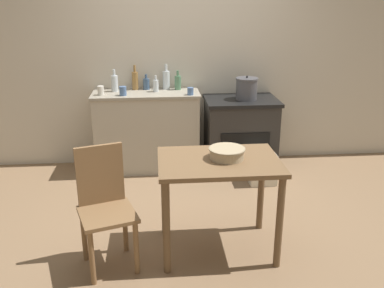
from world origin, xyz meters
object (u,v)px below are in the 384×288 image
object	(u,v)px
bottle_left	(166,79)
cup_right	(123,91)
work_table	(219,176)
flour_sack	(263,169)
stock_pot	(247,89)
stove	(240,133)
cup_mid_right	(190,91)
cup_far_right	(101,90)
mixing_bowl_large	(227,153)
chair	(105,204)
bottle_mid_left	(146,84)
bottle_center_right	(178,82)
bottle_center	(115,83)
bottle_center_left	(156,85)
bottle_far_left	(135,80)

from	to	relation	value
bottle_left	cup_right	world-z (taller)	bottle_left
cup_right	work_table	bearing A→B (deg)	-63.22
flour_sack	stock_pot	bearing A→B (deg)	103.20
stove	cup_mid_right	bearing A→B (deg)	-168.69
work_table	cup_far_right	xyz separation A→B (m)	(-1.08, 1.70, 0.33)
stock_pot	mixing_bowl_large	world-z (taller)	stock_pot
stock_pot	cup_far_right	bearing A→B (deg)	-179.40
chair	bottle_mid_left	distance (m)	2.14
stock_pot	cup_mid_right	distance (m)	0.67
stove	bottle_mid_left	bearing A→B (deg)	169.14
work_table	flour_sack	distance (m)	1.49
stove	mixing_bowl_large	world-z (taller)	mixing_bowl_large
chair	bottle_left	world-z (taller)	bottle_left
stove	bottle_mid_left	distance (m)	1.26
cup_right	flour_sack	bearing A→B (deg)	-15.70
work_table	mixing_bowl_large	bearing A→B (deg)	15.96
flour_sack	bottle_center_right	bearing A→B (deg)	142.71
bottle_left	bottle_center_right	xyz separation A→B (m)	(0.13, -0.04, -0.03)
work_table	bottle_center	size ratio (longest dim) A/B	3.71
cup_mid_right	bottle_center_right	bearing A→B (deg)	113.01
stove	bottle_center_left	world-z (taller)	bottle_center_left
cup_mid_right	cup_right	world-z (taller)	cup_right
work_table	bottle_center_right	distance (m)	1.96
bottle_far_left	bottle_center_right	xyz separation A→B (m)	(0.50, -0.04, -0.02)
work_table	chair	distance (m)	0.90
cup_mid_right	cup_right	bearing A→B (deg)	177.17
chair	bottle_center_right	bearing A→B (deg)	53.60
stove	bottle_center_left	xyz separation A→B (m)	(-0.99, 0.08, 0.58)
chair	bottle_far_left	xyz separation A→B (m)	(0.17, 2.06, 0.55)
bottle_mid_left	bottle_center_left	size ratio (longest dim) A/B	0.95
flour_sack	bottle_left	size ratio (longest dim) A/B	1.15
bottle_mid_left	bottle_center_left	bearing A→B (deg)	-50.62
work_table	bottle_center	distance (m)	2.13
stove	flour_sack	size ratio (longest dim) A/B	2.52
bottle_left	bottle_center	world-z (taller)	bottle_left
bottle_left	bottle_center_right	bearing A→B (deg)	-18.11
bottle_far_left	bottle_center_right	distance (m)	0.50
stock_pot	bottle_center	xyz separation A→B (m)	(-1.51, 0.16, 0.06)
bottle_center_right	bottle_left	bearing A→B (deg)	161.89
stove	bottle_far_left	xyz separation A→B (m)	(-1.23, 0.21, 0.62)
chair	stock_pot	distance (m)	2.38
bottle_center_right	cup_mid_right	size ratio (longest dim) A/B	2.70
bottle_far_left	bottle_center	world-z (taller)	bottle_far_left
stock_pot	cup_mid_right	size ratio (longest dim) A/B	3.27
cup_mid_right	stove	bearing A→B (deg)	11.31
flour_sack	cup_far_right	xyz separation A→B (m)	(-1.77, 0.47, 0.82)
bottle_center	stock_pot	bearing A→B (deg)	-5.93
bottle_far_left	bottle_center	xyz separation A→B (m)	(-0.23, -0.08, -0.01)
stove	cup_far_right	world-z (taller)	cup_far_right
work_table	mixing_bowl_large	xyz separation A→B (m)	(0.06, 0.02, 0.18)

